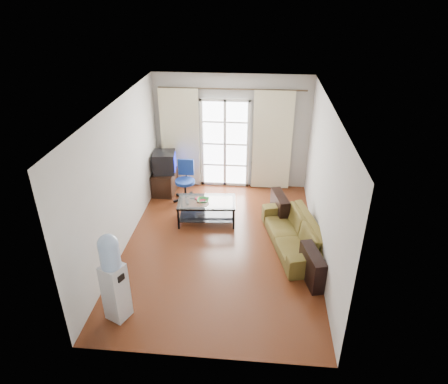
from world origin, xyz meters
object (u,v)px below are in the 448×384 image
object	(u,v)px
sofa	(294,233)
crt_tv	(164,162)
tv_stand	(165,182)
water_cooler	(113,276)
coffee_table	(207,208)
task_chair	(186,188)

from	to	relation	value
sofa	crt_tv	xyz separation A→B (m)	(-2.91, 1.96, 0.48)
tv_stand	water_cooler	xyz separation A→B (m)	(0.19, -3.99, 0.50)
coffee_table	task_chair	xyz separation A→B (m)	(-0.61, 0.92, -0.04)
coffee_table	tv_stand	xyz separation A→B (m)	(-1.16, 1.20, -0.04)
coffee_table	crt_tv	world-z (taller)	crt_tv
crt_tv	water_cooler	world-z (taller)	water_cooler
sofa	tv_stand	xyz separation A→B (m)	(-2.91, 1.94, -0.02)
sofa	crt_tv	size ratio (longest dim) A/B	3.60
sofa	task_chair	size ratio (longest dim) A/B	2.29
water_cooler	sofa	bearing A→B (deg)	61.89
water_cooler	tv_stand	bearing A→B (deg)	117.54
coffee_table	task_chair	size ratio (longest dim) A/B	1.34
tv_stand	task_chair	xyz separation A→B (m)	(0.55, -0.28, 0.01)
coffee_table	tv_stand	distance (m)	1.67
sofa	coffee_table	distance (m)	1.90
coffee_table	water_cooler	xyz separation A→B (m)	(-0.97, -2.79, 0.46)
water_cooler	task_chair	bearing A→B (deg)	109.33
sofa	tv_stand	distance (m)	3.49
tv_stand	sofa	bearing A→B (deg)	-32.11
coffee_table	crt_tv	xyz separation A→B (m)	(-1.16, 1.22, 0.46)
tv_stand	water_cooler	size ratio (longest dim) A/B	0.49
task_chair	water_cooler	distance (m)	3.76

